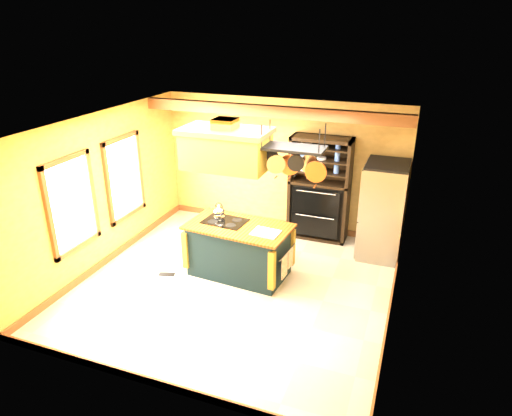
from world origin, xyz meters
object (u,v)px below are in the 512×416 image
Objects in this scene: kitchen_island at (239,249)px; hutch at (319,198)px; pot_rack at (294,156)px; range_hood at (226,147)px; refrigerator at (382,212)px.

hutch is (0.93, 1.94, 0.35)m from kitchen_island.
pot_rack is 0.51× the size of hutch.
pot_rack is (1.11, 0.00, -0.03)m from range_hood.
range_hood is at bearing -174.96° from kitchen_island.
refrigerator is at bearing 33.38° from range_hood.
range_hood is 1.34× the size of pot_rack.
kitchen_island is 1.03× the size of refrigerator.
range_hood is 3.18m from refrigerator.
refrigerator is at bearing 51.04° from pot_rack.
kitchen_island is 2.18m from hutch.
refrigerator is at bearing -16.70° from hutch.
hutch reaches higher than refrigerator.
pot_rack is 2.44m from refrigerator.
range_hood reaches higher than refrigerator.
range_hood is at bearing 180.00° from pot_rack.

